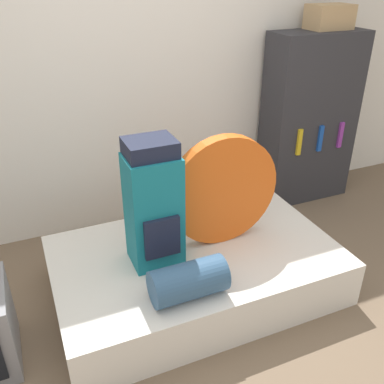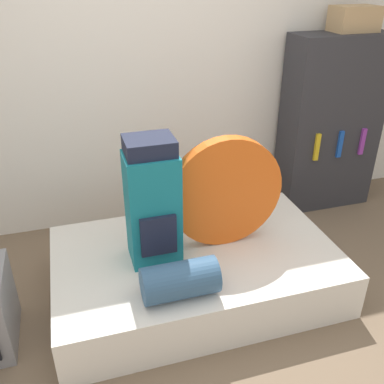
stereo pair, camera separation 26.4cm
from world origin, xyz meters
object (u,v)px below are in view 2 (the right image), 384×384
(sleeping_roll, at_px, (180,280))
(backpack, at_px, (153,203))
(bookshelf, at_px, (330,124))
(cardboard_box, at_px, (354,19))
(tent_bag, at_px, (226,192))

(sleeping_roll, bearing_deg, backpack, 98.30)
(backpack, relative_size, bookshelf, 0.54)
(sleeping_roll, height_order, cardboard_box, cardboard_box)
(bookshelf, xyz_separation_m, cardboard_box, (0.09, 0.03, 0.87))
(tent_bag, height_order, sleeping_roll, tent_bag)
(bookshelf, relative_size, cardboard_box, 4.26)
(backpack, relative_size, cardboard_box, 2.28)
(backpack, bearing_deg, tent_bag, 4.75)
(tent_bag, xyz_separation_m, cardboard_box, (1.39, 0.86, 0.92))
(cardboard_box, bearing_deg, tent_bag, -148.29)
(tent_bag, bearing_deg, backpack, -175.25)
(bookshelf, bearing_deg, cardboard_box, 18.47)
(sleeping_roll, height_order, bookshelf, bookshelf)
(tent_bag, distance_m, bookshelf, 1.54)
(sleeping_roll, distance_m, bookshelf, 2.18)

